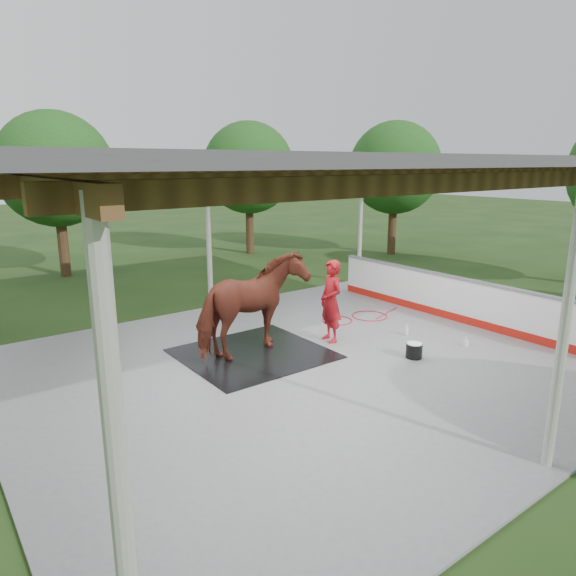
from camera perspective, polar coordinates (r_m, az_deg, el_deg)
ground at (r=10.76m, az=3.71°, el=-8.27°), size 100.00×100.00×0.00m
concrete_slab at (r=10.75m, az=3.72°, el=-8.15°), size 12.00×10.00×0.05m
pavilion_structure at (r=9.98m, az=4.08°, el=13.35°), size 12.60×10.60×4.05m
dasher_board at (r=13.88m, az=18.34°, el=-1.29°), size 0.16×8.00×1.15m
tree_belt at (r=10.86m, az=2.10°, el=12.47°), size 28.00×28.00×5.80m
rubber_mat at (r=11.09m, az=-3.86°, el=-7.26°), size 2.92×2.74×0.02m
horse at (r=10.75m, az=-3.95°, el=-1.94°), size 2.66×1.54×2.11m
handler at (r=11.61m, az=4.81°, el=-1.47°), size 0.58×0.76×1.88m
wash_bucket at (r=11.13m, az=13.84°, el=-6.73°), size 0.34×0.34×0.32m
soap_bottle_a at (r=12.50m, az=13.02°, el=-4.49°), size 0.13×0.13×0.28m
soap_bottle_b at (r=12.16m, az=19.15°, el=-5.61°), size 0.13×0.13×0.22m
hose_coil at (r=13.65m, az=7.70°, el=-3.27°), size 2.56×1.07×0.02m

